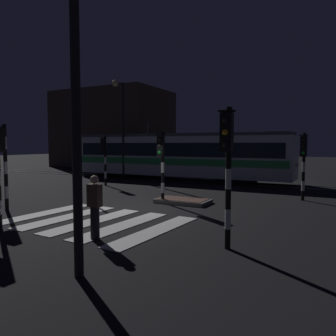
% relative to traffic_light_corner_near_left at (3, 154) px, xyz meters
% --- Properties ---
extents(ground_plane, '(120.00, 120.00, 0.00)m').
position_rel_traffic_light_corner_near_left_xyz_m(ground_plane, '(4.10, 2.78, -2.16)').
color(ground_plane, black).
extents(rail_near, '(80.00, 0.12, 0.03)m').
position_rel_traffic_light_corner_near_left_xyz_m(rail_near, '(4.10, 12.19, -2.14)').
color(rail_near, '#59595E').
rests_on(rail_near, ground).
extents(rail_far, '(80.00, 0.12, 0.03)m').
position_rel_traffic_light_corner_near_left_xyz_m(rail_far, '(4.10, 13.62, -2.14)').
color(rail_far, '#59595E').
rests_on(rail_far, ground).
extents(crosswalk_zebra, '(5.67, 4.36, 0.02)m').
position_rel_traffic_light_corner_near_left_xyz_m(crosswalk_zebra, '(4.10, 0.28, -2.15)').
color(crosswalk_zebra, silver).
rests_on(crosswalk_zebra, ground).
extents(traffic_island, '(2.28, 1.25, 0.18)m').
position_rel_traffic_light_corner_near_left_xyz_m(traffic_island, '(5.18, 4.76, -2.07)').
color(traffic_island, slate).
rests_on(traffic_island, ground).
extents(traffic_light_corner_near_left, '(0.36, 0.42, 3.27)m').
position_rel_traffic_light_corner_near_left_xyz_m(traffic_light_corner_near_left, '(0.00, 0.00, 0.00)').
color(traffic_light_corner_near_left, black).
rests_on(traffic_light_corner_near_left, ground).
extents(traffic_light_corner_far_left, '(0.36, 0.42, 3.02)m').
position_rel_traffic_light_corner_near_left_xyz_m(traffic_light_corner_far_left, '(-1.62, 7.90, -0.17)').
color(traffic_light_corner_far_left, black).
rests_on(traffic_light_corner_far_left, ground).
extents(traffic_light_median_centre, '(0.36, 0.42, 3.06)m').
position_rel_traffic_light_corner_near_left_xyz_m(traffic_light_median_centre, '(4.41, 4.26, -0.14)').
color(traffic_light_median_centre, black).
rests_on(traffic_light_median_centre, ground).
extents(traffic_light_corner_near_right, '(0.36, 0.42, 3.40)m').
position_rel_traffic_light_corner_near_left_xyz_m(traffic_light_corner_near_right, '(8.87, -0.50, 0.09)').
color(traffic_light_corner_near_right, black).
rests_on(traffic_light_corner_near_right, ground).
extents(traffic_light_corner_far_right, '(0.36, 0.42, 3.03)m').
position_rel_traffic_light_corner_near_left_xyz_m(traffic_light_corner_far_right, '(9.63, 7.80, -0.16)').
color(traffic_light_corner_far_right, black).
rests_on(traffic_light_corner_far_right, ground).
extents(street_lamp_near_kerb, '(0.44, 1.21, 6.70)m').
position_rel_traffic_light_corner_near_left_xyz_m(street_lamp_near_kerb, '(6.92, -3.67, 2.13)').
color(street_lamp_near_kerb, black).
rests_on(street_lamp_near_kerb, ground).
extents(street_lamp_trackside_left, '(0.44, 1.21, 6.93)m').
position_rel_traffic_light_corner_near_left_xyz_m(street_lamp_trackside_left, '(-2.93, 11.43, 2.26)').
color(street_lamp_trackside_left, black).
rests_on(street_lamp_trackside_left, ground).
extents(tram, '(15.94, 2.58, 4.15)m').
position_rel_traffic_light_corner_near_left_xyz_m(tram, '(0.78, 12.90, -0.41)').
color(tram, silver).
rests_on(tram, ground).
extents(pedestrian_waiting_at_kerb, '(0.36, 0.24, 1.71)m').
position_rel_traffic_light_corner_near_left_xyz_m(pedestrian_waiting_at_kerb, '(5.52, -1.31, -1.28)').
color(pedestrian_waiting_at_kerb, black).
rests_on(pedestrian_waiting_at_kerb, ground).
extents(bollard_island_edge, '(0.12, 0.12, 1.11)m').
position_rel_traffic_light_corner_near_left_xyz_m(bollard_island_edge, '(2.37, 2.35, -1.60)').
color(bollard_island_edge, black).
rests_on(bollard_island_edge, ground).
extents(building_backdrop, '(11.84, 8.00, 8.32)m').
position_rel_traffic_light_corner_near_left_xyz_m(building_backdrop, '(-12.08, 22.42, 2.01)').
color(building_backdrop, '#42382D').
rests_on(building_backdrop, ground).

